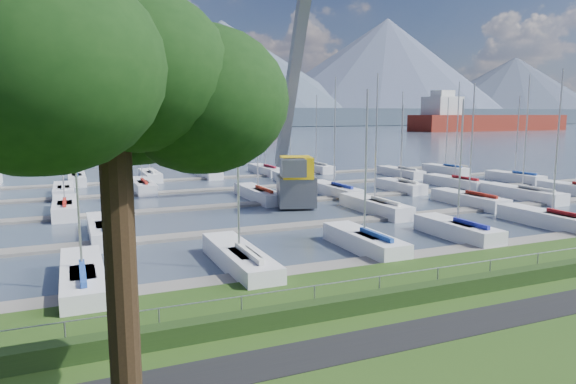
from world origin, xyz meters
TOP-DOWN VIEW (x-y plane):
  - path at (0.00, -3.00)m, footprint 160.00×2.00m
  - water at (0.00, 260.00)m, footprint 800.00×540.00m
  - hedge at (0.00, -0.40)m, footprint 80.00×0.70m
  - fence at (0.00, 0.00)m, footprint 80.00×0.04m
  - foothill at (0.00, 330.00)m, footprint 900.00×80.00m
  - mountains at (7.35, 404.62)m, footprint 1190.00×360.00m
  - docks at (0.00, 26.00)m, footprint 90.00×41.60m
  - tree at (-11.76, -5.27)m, footprint 7.89×7.73m
  - crane at (5.99, 24.34)m, footprint 5.44×13.47m
  - cargo_ship_mid at (29.34, 219.31)m, footprint 91.29×47.94m
  - cargo_ship_east at (178.05, 181.10)m, footprint 88.05×19.56m
  - sailboat_fleet at (-1.47, 29.22)m, footprint 74.69×49.88m

SIDE VIEW (x-z plane):
  - water at x=0.00m, z-range -0.50..-0.30m
  - docks at x=0.00m, z-range -0.34..-0.09m
  - path at x=0.00m, z-range -0.01..0.03m
  - hedge at x=0.00m, z-range 0.00..0.70m
  - fence at x=0.00m, z-range 1.18..1.22m
  - cargo_ship_mid at x=29.34m, z-range -7.12..14.38m
  - cargo_ship_east at x=178.05m, z-range -7.09..14.41m
  - crane at x=5.99m, z-range -5.85..16.50m
  - sailboat_fleet at x=-1.47m, z-range -1.05..11.73m
  - foothill at x=0.00m, z-range 0.00..12.00m
  - tree at x=-11.76m, z-range 2.95..14.54m
  - mountains at x=7.35m, z-range -10.82..104.18m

